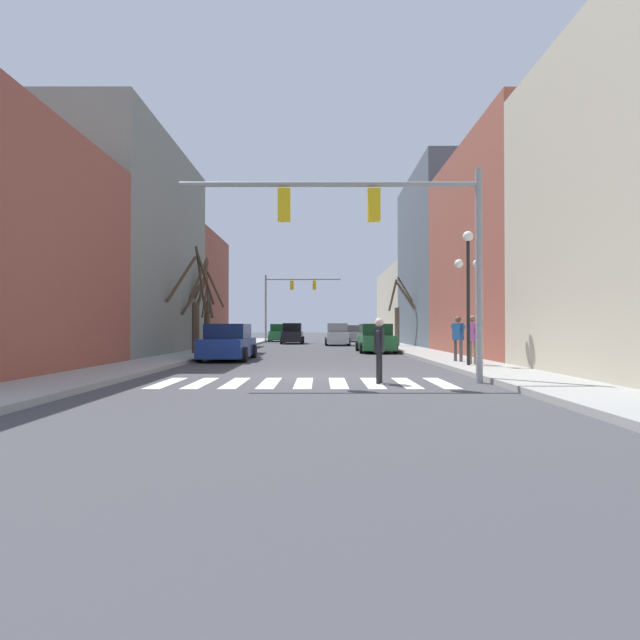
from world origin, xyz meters
The scene contains 22 objects.
ground_plane centered at (0.00, 0.00, 0.00)m, with size 240.00×240.00×0.00m, color #424247.
sidewalk_left centered at (-6.01, 0.00, 0.07)m, with size 2.31×90.00×0.15m.
sidewalk_right centered at (6.01, 0.00, 0.07)m, with size 2.31×90.00×0.15m.
building_row_left centered at (-10.17, 10.59, 4.75)m, with size 6.00×32.36×11.16m.
building_row_right centered at (10.17, 17.77, 5.14)m, with size 6.00×49.96×12.76m.
crosswalk_stripes centered at (0.00, -1.88, 0.00)m, with size 7.65×2.60×0.01m.
traffic_signal_near centered at (2.14, -1.92, 4.16)m, with size 7.98×0.28×5.63m.
traffic_signal_far centered at (-2.58, 31.09, 4.59)m, with size 7.02×0.28×6.31m.
street_lamp_right_corner centered at (5.58, 2.31, 3.43)m, with size 0.95×0.36×4.67m.
car_parked_right_near centered at (1.82, 25.42, 0.82)m, with size 1.97×4.34×1.77m.
car_driving_toward_lane centered at (-3.75, 35.71, 0.83)m, with size 1.95×4.34×1.79m.
car_parked_right_far centered at (3.68, 14.24, 0.78)m, with size 2.11×4.90×1.66m.
car_parked_left_mid centered at (3.74, 36.40, 0.78)m, with size 1.98×4.61×1.67m.
car_driving_away_lane centered at (-3.68, 7.33, 0.76)m, with size 2.11×4.81×1.61m.
car_at_intersection centered at (-2.01, 29.41, 0.84)m, with size 1.97×4.70×1.82m.
pedestrian_near_right_corner centered at (1.97, -2.01, 1.01)m, with size 0.31×0.73×1.70m.
pedestrian_waiting_at_curb centered at (5.75, 4.22, 1.18)m, with size 0.44×0.70×1.74m.
pedestrian_on_left_sidewalk centered at (5.85, 2.68, 1.18)m, with size 0.35×0.73×1.74m.
street_tree_left_far centered at (-6.55, 15.28, 2.77)m, with size 1.93×2.35×5.58m.
street_tree_left_near centered at (-5.97, 10.60, 2.34)m, with size 1.81×3.05×5.49m.
street_tree_right_mid centered at (-6.19, 13.51, 2.13)m, with size 1.71×1.91×4.41m.
street_tree_right_far centered at (6.09, 20.70, 2.45)m, with size 2.10×2.79×4.98m.
Camera 1 is at (0.43, -14.99, 1.47)m, focal length 28.00 mm.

